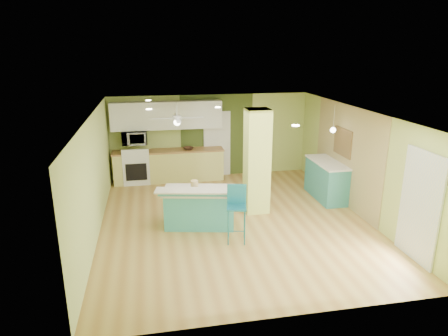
% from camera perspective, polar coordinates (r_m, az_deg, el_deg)
% --- Properties ---
extents(floor, '(6.00, 7.00, 0.01)m').
position_cam_1_polar(floor, '(9.32, 1.46, -7.54)').
color(floor, '#A27539').
rests_on(floor, ground).
extents(ceiling, '(6.00, 7.00, 0.01)m').
position_cam_1_polar(ceiling, '(8.59, 1.59, 7.88)').
color(ceiling, white).
rests_on(ceiling, wall_back).
extents(wall_back, '(6.00, 0.01, 2.50)m').
position_cam_1_polar(wall_back, '(12.21, -1.97, 4.61)').
color(wall_back, '#B0C267').
rests_on(wall_back, floor).
extents(wall_front, '(6.00, 0.01, 2.50)m').
position_cam_1_polar(wall_front, '(5.74, 9.06, -10.31)').
color(wall_front, '#B0C267').
rests_on(wall_front, floor).
extents(wall_left, '(0.01, 7.00, 2.50)m').
position_cam_1_polar(wall_left, '(8.77, -18.06, -1.22)').
color(wall_left, '#B0C267').
rests_on(wall_left, floor).
extents(wall_right, '(0.01, 7.00, 2.50)m').
position_cam_1_polar(wall_right, '(9.93, 18.73, 0.81)').
color(wall_right, '#B0C267').
rests_on(wall_right, floor).
extents(wood_panel, '(0.02, 3.40, 2.50)m').
position_cam_1_polar(wood_panel, '(10.43, 17.07, 1.71)').
color(wood_panel, '#968355').
rests_on(wood_panel, floor).
extents(olive_accent, '(2.20, 0.02, 2.50)m').
position_cam_1_polar(olive_accent, '(12.22, -1.03, 4.63)').
color(olive_accent, '#3F4F1F').
rests_on(olive_accent, floor).
extents(interior_door, '(0.82, 0.05, 2.00)m').
position_cam_1_polar(interior_door, '(12.25, -1.00, 3.46)').
color(interior_door, white).
rests_on(interior_door, floor).
extents(french_door, '(0.04, 1.08, 2.10)m').
position_cam_1_polar(french_door, '(8.16, 26.16, -5.00)').
color(french_door, silver).
rests_on(french_door, floor).
extents(column, '(0.55, 0.55, 2.50)m').
position_cam_1_polar(column, '(9.49, 4.72, 0.94)').
color(column, '#CFDC66').
rests_on(column, floor).
extents(kitchen_run, '(3.25, 0.63, 0.94)m').
position_cam_1_polar(kitchen_run, '(11.98, -7.86, 0.38)').
color(kitchen_run, '#CFCA6C').
rests_on(kitchen_run, floor).
extents(stove, '(0.76, 0.66, 1.08)m').
position_cam_1_polar(stove, '(11.97, -12.39, 0.06)').
color(stove, white).
rests_on(stove, floor).
extents(upper_cabinets, '(3.20, 0.34, 0.80)m').
position_cam_1_polar(upper_cabinets, '(11.77, -8.18, 7.46)').
color(upper_cabinets, white).
rests_on(upper_cabinets, wall_back).
extents(microwave, '(0.70, 0.48, 0.39)m').
position_cam_1_polar(microwave, '(11.76, -12.66, 4.23)').
color(microwave, silver).
rests_on(microwave, wall_back).
extents(ceiling_fan, '(1.41, 1.41, 0.61)m').
position_cam_1_polar(ceiling_fan, '(10.46, -6.74, 7.04)').
color(ceiling_fan, silver).
rests_on(ceiling_fan, ceiling).
extents(pendant_lamp, '(0.14, 0.14, 0.69)m').
position_cam_1_polar(pendant_lamp, '(10.27, 15.31, 5.27)').
color(pendant_lamp, silver).
rests_on(pendant_lamp, ceiling).
extents(wall_decor, '(0.03, 0.90, 0.70)m').
position_cam_1_polar(wall_decor, '(10.52, 16.60, 3.57)').
color(wall_decor, brown).
rests_on(wall_decor, wood_panel).
extents(peninsula, '(1.86, 1.28, 0.97)m').
position_cam_1_polar(peninsula, '(8.93, -3.48, -5.54)').
color(peninsula, teal).
rests_on(peninsula, floor).
extents(bar_stool, '(0.47, 0.47, 1.19)m').
position_cam_1_polar(bar_stool, '(8.13, 1.82, -5.18)').
color(bar_stool, '#1D7085').
rests_on(bar_stool, floor).
extents(side_counter, '(0.66, 1.55, 1.00)m').
position_cam_1_polar(side_counter, '(10.84, 14.46, -1.63)').
color(side_counter, teal).
rests_on(side_counter, floor).
extents(fruit_bowl, '(0.37, 0.37, 0.08)m').
position_cam_1_polar(fruit_bowl, '(11.84, -5.15, 2.81)').
color(fruit_bowl, '#382217').
rests_on(fruit_bowl, kitchen_run).
extents(canister, '(0.17, 0.17, 0.18)m').
position_cam_1_polar(canister, '(8.87, -4.24, -2.37)').
color(canister, gold).
rests_on(canister, peninsula).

